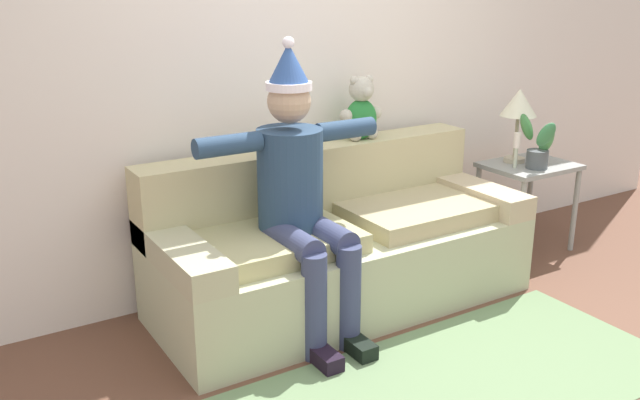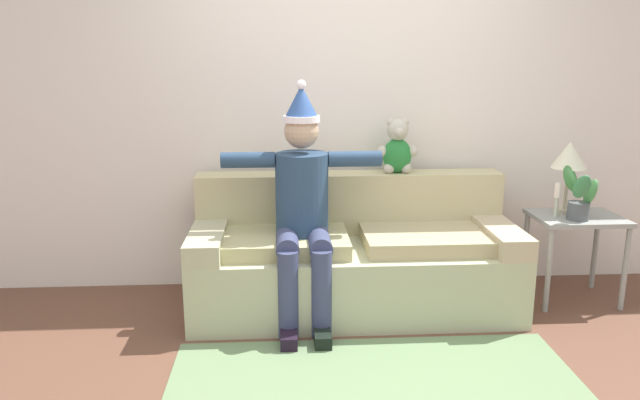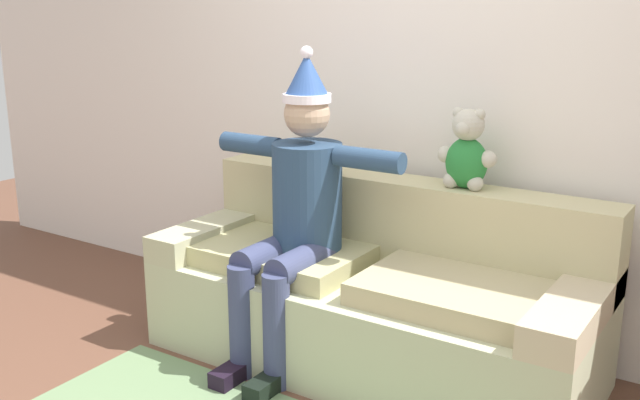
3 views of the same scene
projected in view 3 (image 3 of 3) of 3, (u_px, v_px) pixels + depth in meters
The scene contains 4 objects.
back_wall at pixel (428, 78), 3.71m from camera, with size 7.00×0.10×2.70m, color white.
couch at pixel (375, 296), 3.56m from camera, with size 2.13×0.87×0.87m.
person_seated at pixel (296, 207), 3.50m from camera, with size 1.02×0.77×1.53m.
teddy_bear at pixel (467, 153), 3.41m from camera, with size 0.29×0.17×0.38m.
Camera 3 is at (1.60, -1.89, 1.71)m, focal length 41.15 mm.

